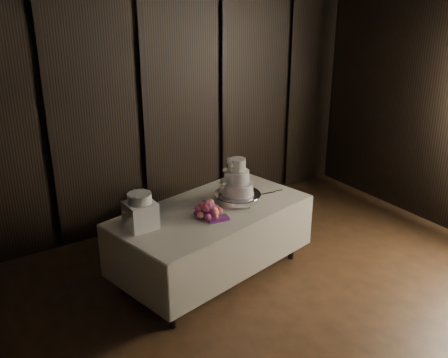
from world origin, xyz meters
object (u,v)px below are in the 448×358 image
Objects in this scene: wedding_cake at (236,181)px; bouquet at (207,210)px; display_table at (212,239)px; box_pedestal at (141,215)px; small_cake at (139,198)px; cake_stand at (237,198)px.

wedding_cake reaches higher than bouquet.
display_table is 8.31× the size of box_pedestal.
small_cake is (-0.62, 0.15, 0.22)m from bouquet.
small_cake is at bearing 0.00° from box_pedestal.
bouquet is at bearing -163.41° from cake_stand.
cake_stand is 1.27× the size of wedding_cake.
cake_stand is at bearing -1.08° from box_pedestal.
wedding_cake is 0.92× the size of bouquet.
bouquet reaches higher than cake_stand.
box_pedestal is at bearing 166.54° from display_table.
wedding_cake reaches higher than box_pedestal.
display_table is 5.22× the size of bouquet.
wedding_cake is 1.47× the size of box_pedestal.
wedding_cake is at bearing 15.62° from bouquet.
display_table is at bearing -1.62° from box_pedestal.
small_cake reaches higher than cake_stand.
display_table is 0.89m from box_pedestal.
cake_stand is 2.18× the size of small_cake.
small_cake reaches higher than bouquet.
wedding_cake is at bearing -150.26° from cake_stand.
small_cake is at bearing 178.92° from cake_stand.
cake_stand is at bearing 42.59° from wedding_cake.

